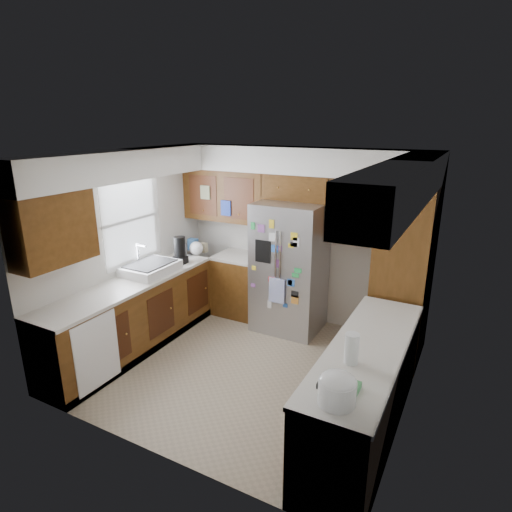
# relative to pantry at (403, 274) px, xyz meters

# --- Properties ---
(floor) EXTENTS (3.60, 3.60, 0.00)m
(floor) POSITION_rel_pantry_xyz_m (-1.50, -1.15, -1.07)
(floor) COLOR tan
(floor) RESTS_ON ground
(room_shell) EXTENTS (3.64, 3.24, 2.52)m
(room_shell) POSITION_rel_pantry_xyz_m (-1.61, -0.79, 0.75)
(room_shell) COLOR silver
(room_shell) RESTS_ON ground
(left_counter_run) EXTENTS (1.36, 3.20, 0.92)m
(left_counter_run) POSITION_rel_pantry_xyz_m (-2.86, -1.12, -0.65)
(left_counter_run) COLOR #472A0D
(left_counter_run) RESTS_ON ground
(right_counter_run) EXTENTS (0.63, 2.25, 0.92)m
(right_counter_run) POSITION_rel_pantry_xyz_m (0.00, -1.62, -0.65)
(right_counter_run) COLOR #472A0D
(right_counter_run) RESTS_ON ground
(pantry) EXTENTS (0.60, 0.90, 2.15)m
(pantry) POSITION_rel_pantry_xyz_m (0.00, 0.00, 0.00)
(pantry) COLOR #472A0D
(pantry) RESTS_ON ground
(fridge) EXTENTS (0.90, 0.79, 1.80)m
(fridge) POSITION_rel_pantry_xyz_m (-1.50, 0.05, -0.17)
(fridge) COLOR #96969B
(fridge) RESTS_ON ground
(bridge_cabinet) EXTENTS (0.96, 0.34, 0.35)m
(bridge_cabinet) POSITION_rel_pantry_xyz_m (-1.50, 0.28, 0.90)
(bridge_cabinet) COLOR #472A0D
(bridge_cabinet) RESTS_ON fridge
(fridge_top_items) EXTENTS (0.80, 0.34, 0.29)m
(fridge_top_items) POSITION_rel_pantry_xyz_m (-1.60, 0.26, 1.21)
(fridge_top_items) COLOR #0F15AA
(fridge_top_items) RESTS_ON bridge_cabinet
(sink_assembly) EXTENTS (0.52, 0.70, 0.37)m
(sink_assembly) POSITION_rel_pantry_xyz_m (-3.00, -1.05, -0.09)
(sink_assembly) COLOR white
(sink_assembly) RESTS_ON left_counter_run
(left_counter_clutter) EXTENTS (0.38, 0.87, 0.38)m
(left_counter_clutter) POSITION_rel_pantry_xyz_m (-2.96, -0.30, -0.02)
(left_counter_clutter) COLOR black
(left_counter_clutter) RESTS_ON left_counter_run
(rice_cooker) EXTENTS (0.28, 0.27, 0.24)m
(rice_cooker) POSITION_rel_pantry_xyz_m (-0.00, -2.53, -0.03)
(rice_cooker) COLOR white
(rice_cooker) RESTS_ON right_counter_run
(paper_towel) EXTENTS (0.12, 0.12, 0.26)m
(paper_towel) POSITION_rel_pantry_xyz_m (-0.06, -1.96, -0.02)
(paper_towel) COLOR white
(paper_towel) RESTS_ON right_counter_run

